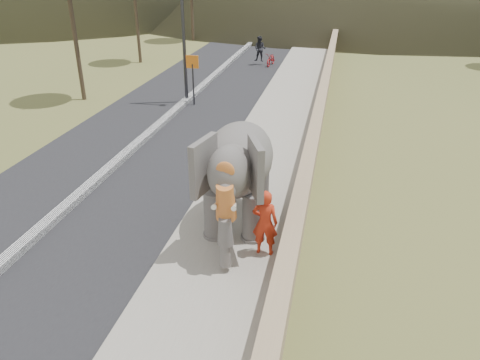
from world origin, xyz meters
name	(u,v)px	position (x,y,z in m)	size (l,w,h in m)	color
ground	(183,355)	(0.00, 0.00, 0.00)	(160.00, 160.00, 0.00)	olive
road	(143,142)	(-5.00, 10.00, 0.01)	(7.00, 120.00, 0.03)	black
median	(143,139)	(-5.00, 10.00, 0.11)	(0.35, 120.00, 0.22)	black
walkway	(269,150)	(0.00, 10.00, 0.07)	(3.00, 120.00, 0.15)	#9E9687
parapet	(314,142)	(1.65, 10.00, 0.55)	(0.30, 120.00, 1.10)	tan
signboard	(193,72)	(-4.50, 15.18, 1.64)	(0.60, 0.08, 2.40)	#2D2D33
elephant_and_man	(239,173)	(0.02, 4.72, 1.55)	(2.40, 4.05, 2.82)	#68635E
motorcyclist	(265,54)	(-2.58, 24.78, 0.74)	(1.54, 1.66, 1.87)	maroon
trees	(348,0)	(2.38, 27.29, 3.95)	(47.94, 43.25, 8.78)	#473828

